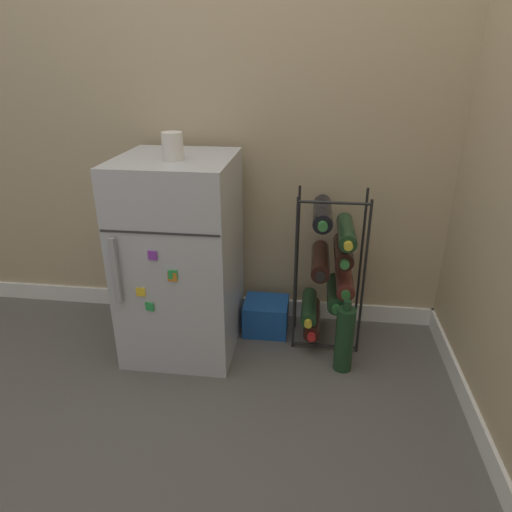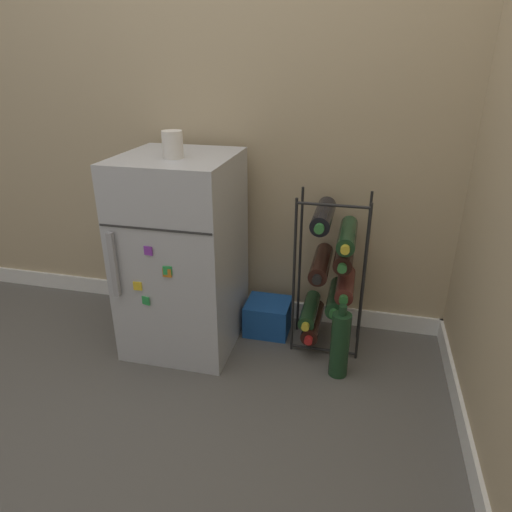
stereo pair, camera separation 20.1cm
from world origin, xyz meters
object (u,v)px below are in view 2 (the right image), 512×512
Objects in this scene: mini_fridge at (183,254)px; soda_box at (268,316)px; fridge_top_cup at (173,145)px; wine_rack at (330,272)px; loose_bottle_floor at (340,344)px.

soda_box is at bearing 22.15° from mini_fridge.
fridge_top_cup is at bearing -75.62° from mini_fridge.
loose_bottle_floor is at bearing -70.67° from wine_rack.
mini_fridge is 0.50m from fridge_top_cup.
soda_box is at bearing 144.30° from loose_bottle_floor.
loose_bottle_floor is at bearing -35.70° from soda_box.
mini_fridge reaches higher than loose_bottle_floor.
wine_rack is (0.65, 0.10, -0.07)m from mini_fridge.
fridge_top_cup is 1.06m from loose_bottle_floor.
loose_bottle_floor is (0.72, -0.11, -0.29)m from mini_fridge.
fridge_top_cup is (-0.35, -0.21, 0.85)m from soda_box.
wine_rack is at bearing 8.98° from mini_fridge.
soda_box is 0.94m from fridge_top_cup.
mini_fridge is at bearing 171.14° from loose_bottle_floor.
fridge_top_cup is at bearing 175.73° from loose_bottle_floor.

